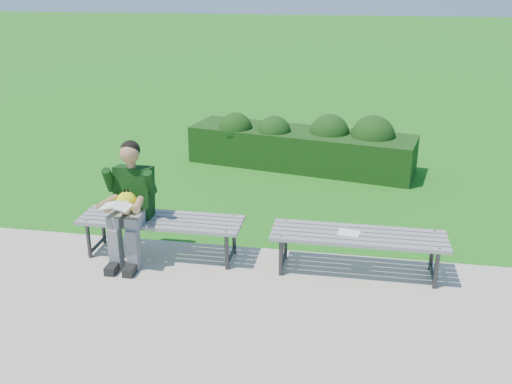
# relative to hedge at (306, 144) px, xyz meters

# --- Properties ---
(ground) EXTENTS (80.00, 80.00, 0.00)m
(ground) POSITION_rel_hedge_xyz_m (-0.59, -3.10, -0.39)
(ground) COLOR #1A7816
(ground) RESTS_ON ground
(walkway) EXTENTS (30.00, 3.50, 0.02)m
(walkway) POSITION_rel_hedge_xyz_m (-0.59, -4.85, -0.38)
(walkway) COLOR #B9B399
(walkway) RESTS_ON ground
(hedge) EXTENTS (3.75, 1.61, 0.92)m
(hedge) POSITION_rel_hedge_xyz_m (0.00, 0.00, 0.00)
(hedge) COLOR #143816
(hedge) RESTS_ON ground
(bench_left) EXTENTS (1.80, 0.50, 0.46)m
(bench_left) POSITION_rel_hedge_xyz_m (-1.28, -3.47, 0.03)
(bench_left) COLOR gray
(bench_left) RESTS_ON walkway
(bench_right) EXTENTS (1.80, 0.50, 0.46)m
(bench_right) POSITION_rel_hedge_xyz_m (0.86, -3.50, 0.03)
(bench_right) COLOR gray
(bench_right) RESTS_ON walkway
(seated_boy) EXTENTS (0.56, 0.76, 1.31)m
(seated_boy) POSITION_rel_hedge_xyz_m (-1.58, -3.56, 0.33)
(seated_boy) COLOR gray
(seated_boy) RESTS_ON walkway
(paper_sheet) EXTENTS (0.25, 0.20, 0.01)m
(paper_sheet) POSITION_rel_hedge_xyz_m (0.76, -3.50, 0.09)
(paper_sheet) COLOR white
(paper_sheet) RESTS_ON bench_right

